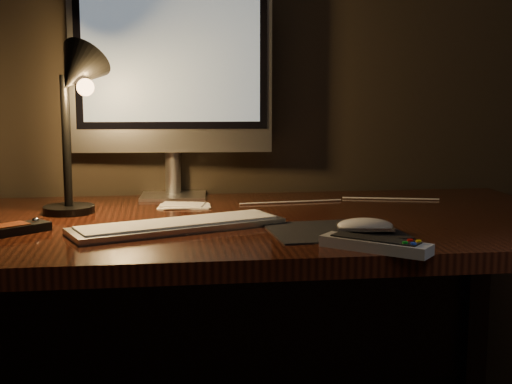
{
  "coord_description": "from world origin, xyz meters",
  "views": [
    {
      "loc": [
        -0.14,
        0.3,
        1.05
      ],
      "look_at": [
        0.05,
        1.73,
        0.83
      ],
      "focal_mm": 50.0,
      "sensor_mm": 36.0,
      "label": 1
    }
  ],
  "objects": [
    {
      "name": "desk_lamp",
      "position": [
        -0.33,
        1.95,
        1.02
      ],
      "size": [
        0.2,
        0.21,
        0.4
      ],
      "rotation": [
        0.0,
        0.0,
        -0.2
      ],
      "color": "black",
      "rests_on": "desk"
    },
    {
      "name": "mouse",
      "position": [
        0.27,
        1.67,
        0.76
      ],
      "size": [
        0.12,
        0.08,
        0.02
      ],
      "primitive_type": "ellipsoid",
      "rotation": [
        0.0,
        0.0,
        -0.18
      ],
      "color": "white",
      "rests_on": "desk"
    },
    {
      "name": "monitor",
      "position": [
        -0.11,
        2.18,
        1.07
      ],
      "size": [
        0.52,
        0.16,
        0.55
      ],
      "rotation": [
        0.0,
        0.0,
        -0.07
      ],
      "color": "silver",
      "rests_on": "desk"
    },
    {
      "name": "tv_remote",
      "position": [
        0.24,
        1.52,
        0.76
      ],
      "size": [
        0.19,
        0.17,
        0.03
      ],
      "rotation": [
        0.0,
        0.0,
        -0.71
      ],
      "color": "#989A9D",
      "rests_on": "desk"
    },
    {
      "name": "media_remote",
      "position": [
        -0.44,
        1.76,
        0.76
      ],
      "size": [
        0.15,
        0.13,
        0.03
      ],
      "rotation": [
        0.0,
        0.0,
        0.67
      ],
      "color": "black",
      "rests_on": "desk"
    },
    {
      "name": "desk",
      "position": [
        0.0,
        1.93,
        0.62
      ],
      "size": [
        1.6,
        0.75,
        0.75
      ],
      "color": "#39160D",
      "rests_on": "ground"
    },
    {
      "name": "mousepad",
      "position": [
        0.21,
        1.7,
        0.75
      ],
      "size": [
        0.27,
        0.23,
        0.0
      ],
      "primitive_type": "cube",
      "rotation": [
        0.0,
        0.0,
        0.08
      ],
      "color": "black",
      "rests_on": "desk"
    },
    {
      "name": "papers",
      "position": [
        -0.08,
        2.03,
        0.75
      ],
      "size": [
        0.13,
        0.1,
        0.01
      ],
      "primitive_type": "cube",
      "rotation": [
        0.0,
        0.0,
        -0.12
      ],
      "color": "white",
      "rests_on": "desk"
    },
    {
      "name": "keyboard",
      "position": [
        -0.11,
        1.76,
        0.76
      ],
      "size": [
        0.46,
        0.28,
        0.02
      ],
      "primitive_type": "cube",
      "rotation": [
        0.0,
        0.0,
        0.36
      ],
      "color": "silver",
      "rests_on": "desk"
    },
    {
      "name": "cable",
      "position": [
        0.32,
        2.05,
        0.75
      ],
      "size": [
        0.51,
        0.06,
        0.0
      ],
      "primitive_type": "cylinder",
      "rotation": [
        0.0,
        1.57,
        -0.11
      ],
      "color": "white",
      "rests_on": "desk"
    }
  ]
}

